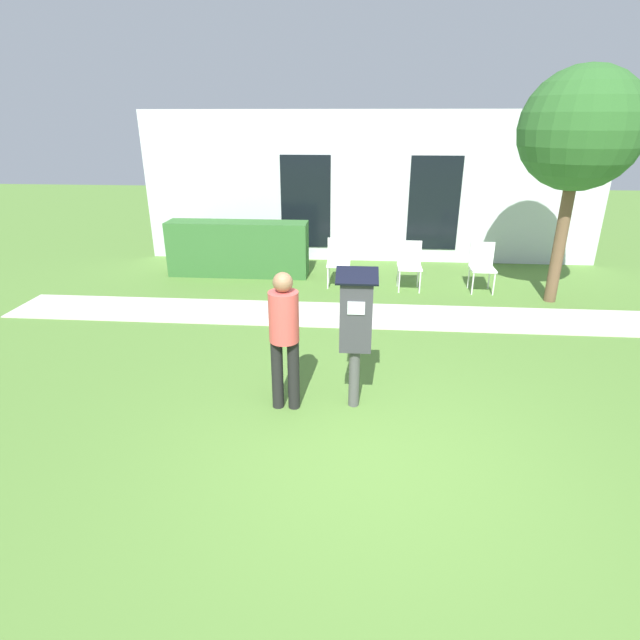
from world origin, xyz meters
TOP-DOWN VIEW (x-y plane):
  - ground_plane at (0.00, 0.00)m, footprint 40.00×40.00m
  - sidewalk at (0.00, 3.71)m, footprint 12.00×1.10m
  - building_facade at (0.00, 7.29)m, footprint 10.00×0.26m
  - parking_meter at (-0.20, 0.96)m, footprint 0.44×0.31m
  - person_standing at (-0.96, 0.86)m, footprint 0.32×0.32m
  - outdoor_chair_left at (-0.57, 5.36)m, footprint 0.44×0.44m
  - outdoor_chair_middle at (0.76, 5.23)m, footprint 0.44×0.44m
  - outdoor_chair_right at (2.10, 5.23)m, footprint 0.44×0.44m
  - hedge_row at (-2.66, 5.86)m, footprint 2.84×0.60m
  - tree at (3.23, 4.72)m, footprint 1.90×1.90m

SIDE VIEW (x-z plane):
  - ground_plane at x=0.00m, z-range 0.00..0.00m
  - sidewalk at x=0.00m, z-range 0.00..0.02m
  - outdoor_chair_left at x=-0.57m, z-range 0.08..0.98m
  - outdoor_chair_middle at x=0.76m, z-range 0.08..0.98m
  - outdoor_chair_right at x=2.10m, z-range 0.08..0.98m
  - hedge_row at x=-2.66m, z-range 0.00..1.10m
  - person_standing at x=-0.96m, z-range 0.14..1.72m
  - parking_meter at x=-0.20m, z-range 0.22..1.81m
  - building_facade at x=0.00m, z-range 0.00..3.20m
  - tree at x=3.23m, z-range 0.94..4.75m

